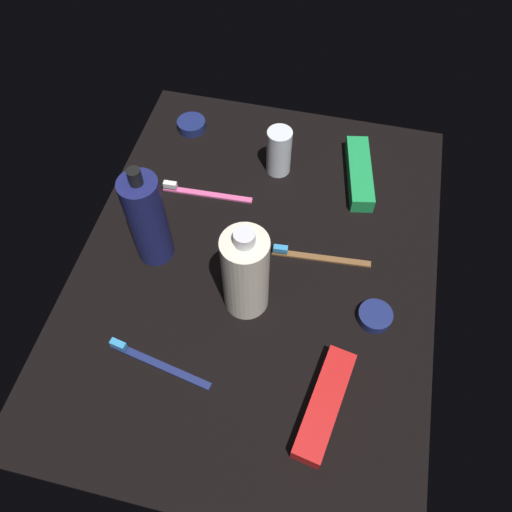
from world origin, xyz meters
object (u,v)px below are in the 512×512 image
object	(u,v)px
toothbrush_navy	(154,361)
toothpaste_box_red	(325,404)
cream_tin_left	(192,125)
cream_tin_right	(375,316)
bodywash_bottle	(246,273)
toothbrush_brown	(315,256)
lotion_bottle	(147,220)
toothpaste_box_green	(359,173)
deodorant_stick	(279,152)
toothbrush_pink	(202,192)

from	to	relation	value
toothbrush_navy	toothpaste_box_red	xyz separation A→B (cm)	(-0.98, -27.69, 0.99)
cream_tin_left	cream_tin_right	bearing A→B (deg)	-130.50
bodywash_bottle	toothpaste_box_red	bearing A→B (deg)	-134.15
toothbrush_brown	toothpaste_box_red	bearing A→B (deg)	-167.81
lotion_bottle	toothbrush_brown	world-z (taller)	lotion_bottle
cream_tin_right	toothpaste_box_green	bearing A→B (deg)	11.70
deodorant_stick	cream_tin_right	xyz separation A→B (cm)	(-29.69, -22.78, -4.16)
toothbrush_pink	bodywash_bottle	bearing A→B (deg)	-146.09
deodorant_stick	toothbrush_navy	xyz separation A→B (cm)	(-45.62, 10.92, -4.47)
lotion_bottle	toothbrush_brown	distance (cm)	30.47
bodywash_bottle	cream_tin_left	size ratio (longest dim) A/B	3.22
cream_tin_left	toothbrush_pink	bearing A→B (deg)	-156.94
lotion_bottle	deodorant_stick	size ratio (longest dim) A/B	2.14
deodorant_stick	toothpaste_box_red	world-z (taller)	deodorant_stick
toothpaste_box_green	toothbrush_pink	bearing A→B (deg)	99.72
lotion_bottle	bodywash_bottle	world-z (taller)	lotion_bottle
bodywash_bottle	toothpaste_box_red	distance (cm)	23.38
lotion_bottle	toothpaste_box_red	xyz separation A→B (cm)	(-21.60, -34.43, -8.01)
toothpaste_box_red	cream_tin_right	world-z (taller)	toothpaste_box_red
toothbrush_navy	toothpaste_box_green	size ratio (longest dim) A/B	1.02
toothbrush_navy	cream_tin_right	size ratio (longest dim) A/B	3.10
lotion_bottle	toothbrush_navy	distance (cm)	23.50
toothbrush_pink	toothpaste_box_green	world-z (taller)	toothpaste_box_green
toothbrush_navy	cream_tin_left	world-z (taller)	same
bodywash_bottle	cream_tin_left	world-z (taller)	bodywash_bottle
toothbrush_pink	deodorant_stick	bearing A→B (deg)	-53.24
toothpaste_box_red	cream_tin_right	distance (cm)	17.95
lotion_bottle	bodywash_bottle	bearing A→B (deg)	-108.39
toothbrush_brown	toothbrush_navy	bearing A→B (deg)	139.59
lotion_bottle	cream_tin_left	distance (cm)	33.81
cream_tin_left	toothpaste_box_green	bearing A→B (deg)	-99.68
toothpaste_box_red	toothpaste_box_green	world-z (taller)	same
cream_tin_right	toothpaste_box_red	bearing A→B (deg)	160.41
toothbrush_pink	cream_tin_right	bearing A→B (deg)	-118.60
toothpaste_box_red	deodorant_stick	bearing A→B (deg)	29.84
toothpaste_box_green	cream_tin_right	size ratio (longest dim) A/B	3.05
bodywash_bottle	toothbrush_brown	xyz separation A→B (cm)	(11.28, -10.14, -8.39)
toothbrush_navy	cream_tin_right	distance (cm)	37.28
deodorant_stick	toothbrush_pink	distance (cm)	17.27
toothbrush_brown	deodorant_stick	bearing A→B (deg)	28.96
bodywash_bottle	cream_tin_right	size ratio (longest dim) A/B	3.42
bodywash_bottle	toothbrush_pink	xyz separation A→B (cm)	(21.16, 14.22, -8.39)
toothpaste_box_green	toothpaste_box_red	bearing A→B (deg)	169.57
cream_tin_left	cream_tin_right	xyz separation A→B (cm)	(-37.25, -43.61, -0.11)
toothbrush_navy	cream_tin_right	world-z (taller)	toothbrush_navy
toothbrush_pink	cream_tin_right	xyz separation A→B (cm)	(-19.71, -36.15, 0.31)
lotion_bottle	cream_tin_left	world-z (taller)	lotion_bottle
lotion_bottle	toothbrush_pink	world-z (taller)	lotion_bottle
toothbrush_pink	cream_tin_left	bearing A→B (deg)	23.06
bodywash_bottle	deodorant_stick	xyz separation A→B (cm)	(31.15, 0.86, -3.92)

